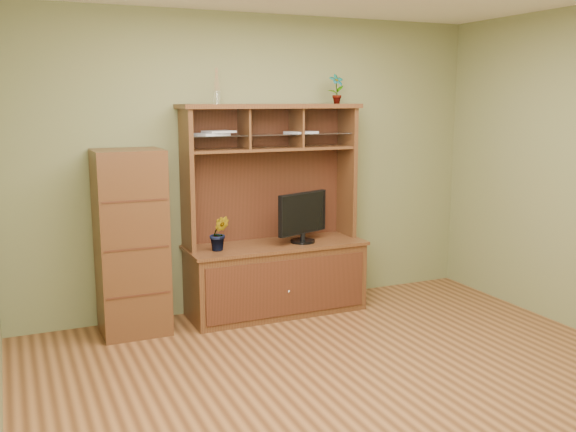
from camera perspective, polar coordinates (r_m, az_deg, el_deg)
room at (r=4.17m, az=7.03°, el=2.14°), size 4.54×4.04×2.74m
media_hutch at (r=5.88m, az=-1.20°, el=-3.62°), size 1.66×0.61×1.90m
monitor at (r=5.82m, az=1.33°, el=-0.02°), size 0.56×0.26×0.46m
orchid_plant at (r=5.55m, az=-6.13°, el=-1.53°), size 0.20×0.18×0.31m
top_plant at (r=6.06m, az=4.34°, el=11.22°), size 0.15×0.10×0.27m
reed_diffuser at (r=5.61m, az=-6.35°, el=11.09°), size 0.06×0.06×0.31m
magazines at (r=5.69m, az=-3.95°, el=7.39°), size 1.17×0.28×0.04m
side_cabinet at (r=5.47m, az=-13.77°, el=-2.30°), size 0.55×0.50×1.54m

